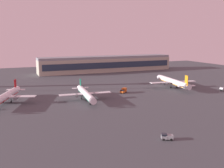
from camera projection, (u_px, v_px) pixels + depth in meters
name	position (u px, v px, depth m)	size (l,w,h in m)	color
ground_plane	(127.00, 106.00, 132.66)	(416.00, 416.00, 0.00)	#424449
terminal_building	(107.00, 64.00, 269.69)	(144.39, 22.40, 16.40)	#B2AD99
airplane_mid_apron	(86.00, 94.00, 144.94)	(30.36, 38.95, 9.98)	white
airplane_taxiway_distant	(5.00, 96.00, 136.68)	(31.68, 40.21, 10.69)	white
airplane_near_gate	(173.00, 82.00, 181.16)	(34.77, 44.52, 11.43)	white
catering_truck	(124.00, 90.00, 164.25)	(5.85, 5.42, 3.05)	#D85919
cargo_loader	(167.00, 137.00, 88.46)	(4.58, 3.64, 2.25)	gray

